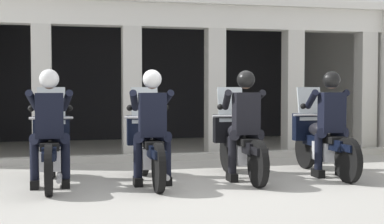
{
  "coord_description": "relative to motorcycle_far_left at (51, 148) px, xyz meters",
  "views": [
    {
      "loc": [
        -1.79,
        -7.26,
        1.34
      ],
      "look_at": [
        0.0,
        0.5,
        0.98
      ],
      "focal_mm": 50.25,
      "sensor_mm": 36.0,
      "label": 1
    }
  ],
  "objects": [
    {
      "name": "ground_plane",
      "position": [
        2.04,
        2.62,
        -0.5
      ],
      "size": [
        80.0,
        80.0,
        0.0
      ],
      "primitive_type": "plane",
      "color": "#A8A59E"
    },
    {
      "name": "station_building",
      "position": [
        2.23,
        4.64,
        1.44
      ],
      "size": [
        9.29,
        4.35,
        3.09
      ],
      "color": "black",
      "rests_on": "ground"
    },
    {
      "name": "kerb_strip",
      "position": [
        2.23,
        2.04,
        -0.44
      ],
      "size": [
        8.79,
        0.24,
        0.12
      ],
      "primitive_type": "cube",
      "color": "#B7B5AD",
      "rests_on": "ground"
    },
    {
      "name": "motorcycle_far_left",
      "position": [
        0.0,
        0.0,
        0.0
      ],
      "size": [
        0.62,
        2.04,
        1.35
      ],
      "rotation": [
        0.0,
        0.0,
        0.13
      ],
      "color": "black",
      "rests_on": "ground"
    },
    {
      "name": "police_officer_far_left",
      "position": [
        -0.0,
        -0.28,
        0.44
      ],
      "size": [
        0.63,
        0.61,
        1.58
      ],
      "rotation": [
        0.0,
        0.0,
        0.13
      ],
      "color": "black",
      "rests_on": "ground"
    },
    {
      "name": "motorcycle_center_left",
      "position": [
        1.36,
        -0.11,
        0.0
      ],
      "size": [
        0.62,
        2.04,
        1.35
      ],
      "rotation": [
        0.0,
        0.0,
        0.23
      ],
      "color": "black",
      "rests_on": "ground"
    },
    {
      "name": "police_officer_center_left",
      "position": [
        1.36,
        -0.39,
        0.44
      ],
      "size": [
        0.63,
        0.61,
        1.58
      ],
      "rotation": [
        0.0,
        0.0,
        0.23
      ],
      "color": "black",
      "rests_on": "ground"
    },
    {
      "name": "motorcycle_center_right",
      "position": [
        2.72,
        -0.05,
        0.0
      ],
      "size": [
        0.62,
        2.04,
        1.35
      ],
      "rotation": [
        0.0,
        0.0,
        0.28
      ],
      "color": "black",
      "rests_on": "ground"
    },
    {
      "name": "police_officer_center_right",
      "position": [
        2.71,
        -0.34,
        0.44
      ],
      "size": [
        0.63,
        0.61,
        1.58
      ],
      "rotation": [
        0.0,
        0.0,
        0.28
      ],
      "color": "black",
      "rests_on": "ground"
    },
    {
      "name": "motorcycle_far_right",
      "position": [
        4.07,
        -0.01,
        0.0
      ],
      "size": [
        0.62,
        2.04,
        1.35
      ],
      "rotation": [
        0.0,
        0.0,
        0.15
      ],
      "color": "black",
      "rests_on": "ground"
    },
    {
      "name": "police_officer_far_right",
      "position": [
        4.07,
        -0.29,
        0.44
      ],
      "size": [
        0.63,
        0.61,
        1.58
      ],
      "rotation": [
        0.0,
        0.0,
        0.15
      ],
      "color": "black",
      "rests_on": "ground"
    }
  ]
}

